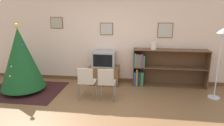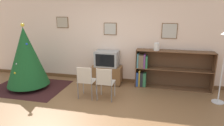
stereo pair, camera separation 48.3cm
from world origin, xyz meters
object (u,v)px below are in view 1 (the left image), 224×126
Objects in this scene: folding_chair_right at (106,82)px; bookshelf at (158,68)px; television at (104,59)px; vase at (154,46)px; tv_console at (104,75)px; christmas_tree at (21,59)px; standing_lamp at (221,45)px; folding_chair_left at (86,81)px.

folding_chair_right is 0.40× the size of bookshelf.
vase is at bearing 0.63° from television.
folding_chair_right is at bearing -137.91° from bookshelf.
tv_console is 1.67m from vase.
christmas_tree reaches higher than bookshelf.
vase is 0.12× the size of standing_lamp.
television is at bearing 102.52° from folding_chair_right.
tv_console is at bearing -179.48° from vase.
bookshelf is 9.56× the size of vase.
folding_chair_left is at bearing -102.50° from tv_console.
television is 1.58m from bookshelf.
tv_console is 0.49m from television.
christmas_tree is 2.23m from television.
bookshelf is (1.56, 0.08, 0.25)m from tv_console.
standing_lamp is (4.97, 0.20, 0.43)m from christmas_tree.
folding_chair_left is 0.47× the size of standing_lamp.
christmas_tree is at bearing -166.03° from bookshelf.
television is 3.02m from standing_lamp.
tv_console is 1.06× the size of folding_chair_left.
television is 3.08× the size of vase.
television is at bearing 77.48° from folding_chair_left.
vase is (1.40, 0.02, 0.42)m from television.
christmas_tree is 8.36× the size of vase.
bookshelf is at bearing 13.97° from christmas_tree.
vase is (3.47, 0.84, 0.28)m from christmas_tree.
standing_lamp is at bearing -27.58° from bookshelf.
folding_chair_right is at bearing -169.60° from standing_lamp.
standing_lamp is (2.90, -0.62, 0.57)m from television.
television reaches higher than tv_console.
standing_lamp is at bearing -12.04° from television.
vase reaches higher than bookshelf.
television is at bearing 167.96° from standing_lamp.
folding_chair_left is 0.40× the size of bookshelf.
christmas_tree reaches higher than folding_chair_left.
vase reaches higher than folding_chair_right.
standing_lamp reaches higher than folding_chair_left.
tv_console is 0.42× the size of bookshelf.
standing_lamp is (2.90, -0.62, 1.06)m from tv_console.
folding_chair_right is 3.81× the size of vase.
christmas_tree reaches higher than standing_lamp.
christmas_tree is 1.90m from folding_chair_left.
standing_lamp reaches higher than television.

